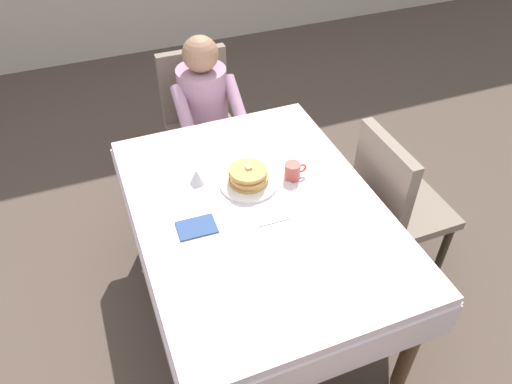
{
  "coord_description": "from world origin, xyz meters",
  "views": [
    {
      "loc": [
        -0.6,
        -1.51,
        2.29
      ],
      "look_at": [
        0.01,
        0.05,
        0.79
      ],
      "focal_mm": 34.49,
      "sensor_mm": 36.0,
      "label": 1
    }
  ],
  "objects": [
    {
      "name": "ground_plane",
      "position": [
        0.0,
        0.0,
        0.0
      ],
      "size": [
        14.0,
        14.0,
        0.0
      ],
      "primitive_type": "plane",
      "color": "brown"
    },
    {
      "name": "dining_table_main",
      "position": [
        0.0,
        0.0,
        0.65
      ],
      "size": [
        1.12,
        1.52,
        0.74
      ],
      "color": "silver",
      "rests_on": "ground"
    },
    {
      "name": "chair_diner",
      "position": [
        0.05,
        1.17,
        0.53
      ],
      "size": [
        0.44,
        0.45,
        0.93
      ],
      "rotation": [
        0.0,
        0.0,
        3.14
      ],
      "color": "#7A6B5B",
      "rests_on": "ground"
    },
    {
      "name": "diner_person",
      "position": [
        0.05,
        1.01,
        0.67
      ],
      "size": [
        0.4,
        0.43,
        1.12
      ],
      "rotation": [
        0.0,
        0.0,
        3.14
      ],
      "color": "#B2849E",
      "rests_on": "ground"
    },
    {
      "name": "chair_right_side",
      "position": [
        0.77,
        0.0,
        0.53
      ],
      "size": [
        0.45,
        0.44,
        0.93
      ],
      "rotation": [
        0.0,
        0.0,
        -1.57
      ],
      "color": "#7A6B5B",
      "rests_on": "ground"
    },
    {
      "name": "plate_breakfast",
      "position": [
        0.02,
        0.17,
        0.75
      ],
      "size": [
        0.28,
        0.28,
        0.02
      ],
      "primitive_type": "cylinder",
      "color": "white",
      "rests_on": "dining_table_main"
    },
    {
      "name": "breakfast_stack",
      "position": [
        0.02,
        0.17,
        0.8
      ],
      "size": [
        0.19,
        0.2,
        0.09
      ],
      "color": "tan",
      "rests_on": "plate_breakfast"
    },
    {
      "name": "cup_coffee",
      "position": [
        0.23,
        0.13,
        0.78
      ],
      "size": [
        0.11,
        0.08,
        0.08
      ],
      "color": "#B24C42",
      "rests_on": "dining_table_main"
    },
    {
      "name": "syrup_pitcher",
      "position": [
        -0.21,
        0.27,
        0.78
      ],
      "size": [
        0.08,
        0.08,
        0.07
      ],
      "color": "silver",
      "rests_on": "dining_table_main"
    },
    {
      "name": "fork_left_of_plate",
      "position": [
        -0.17,
        0.15,
        0.74
      ],
      "size": [
        0.03,
        0.18,
        0.0
      ],
      "primitive_type": "cube",
      "rotation": [
        0.0,
        0.0,
        1.5
      ],
      "color": "silver",
      "rests_on": "dining_table_main"
    },
    {
      "name": "knife_right_of_plate",
      "position": [
        0.21,
        0.15,
        0.74
      ],
      "size": [
        0.02,
        0.2,
        0.0
      ],
      "primitive_type": "cube",
      "rotation": [
        0.0,
        0.0,
        1.53
      ],
      "color": "silver",
      "rests_on": "dining_table_main"
    },
    {
      "name": "spoon_near_edge",
      "position": [
        0.03,
        -0.11,
        0.74
      ],
      "size": [
        0.15,
        0.02,
        0.0
      ],
      "primitive_type": "cube",
      "rotation": [
        0.0,
        0.0,
        -0.03
      ],
      "color": "silver",
      "rests_on": "dining_table_main"
    },
    {
      "name": "napkin_folded",
      "position": [
        -0.3,
        -0.02,
        0.74
      ],
      "size": [
        0.17,
        0.13,
        0.01
      ],
      "primitive_type": "cube",
      "rotation": [
        0.0,
        0.0,
        -0.04
      ],
      "color": "#334C7F",
      "rests_on": "dining_table_main"
    }
  ]
}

